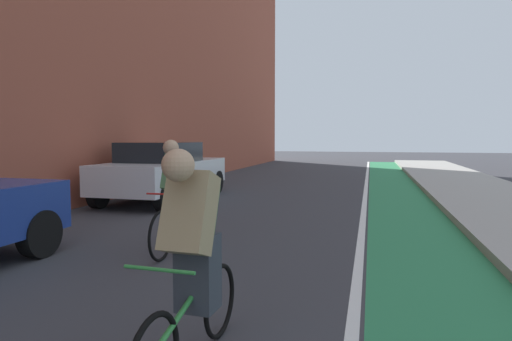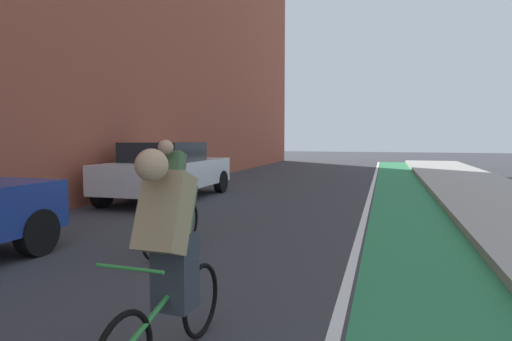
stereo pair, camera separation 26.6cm
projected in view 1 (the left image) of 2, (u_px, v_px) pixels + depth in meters
name	position (u px, v px, depth m)	size (l,w,h in m)	color
ground_plane	(261.00, 210.00, 9.90)	(83.78, 83.78, 0.00)	#38383D
bike_lane_paint	(401.00, 203.00, 11.03)	(1.60, 38.08, 0.00)	#2D8451
lane_divider_stripe	(365.00, 202.00, 11.26)	(0.12, 38.08, 0.00)	white
sidewalk_right	(505.00, 204.00, 10.42)	(3.11, 38.08, 0.14)	#A8A59E
parked_sedan_white	(164.00, 170.00, 11.54)	(1.90, 4.56, 1.53)	silver
cyclist_mid	(193.00, 252.00, 3.09)	(0.48, 1.66, 1.59)	black
cyclist_trailing	(177.00, 193.00, 6.31)	(0.48, 1.74, 1.63)	black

